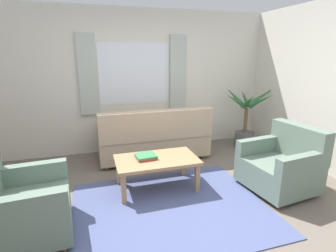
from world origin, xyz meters
TOP-DOWN VIEW (x-y plane):
  - ground_plane at (0.00, 0.00)m, footprint 6.24×6.24m
  - wall_back at (0.00, 2.26)m, footprint 5.32×0.12m
  - window_with_curtains at (0.00, 2.18)m, footprint 1.98×0.07m
  - area_rug at (0.00, 0.00)m, footprint 2.28×1.86m
  - couch at (0.20, 1.60)m, footprint 1.90×0.82m
  - armchair_left at (-1.58, -0.05)m, footprint 0.88×0.90m
  - armchair_right at (1.59, 0.02)m, footprint 0.91×0.93m
  - coffee_table at (-0.03, 0.53)m, footprint 1.10×0.64m
  - book_stack_on_table at (-0.17, 0.59)m, footprint 0.29×0.27m
  - potted_plant at (2.10, 1.67)m, footprint 1.09×1.02m

SIDE VIEW (x-z plane):
  - ground_plane at x=0.00m, z-range 0.00..0.00m
  - area_rug at x=0.00m, z-range 0.00..0.01m
  - armchair_left at x=-1.58m, z-range -0.09..0.79m
  - armchair_right at x=1.59m, z-range -0.09..0.79m
  - couch at x=0.20m, z-range -0.09..0.83m
  - coffee_table at x=-0.03m, z-range 0.16..0.60m
  - book_stack_on_table at x=-0.17m, z-range 0.44..0.49m
  - potted_plant at x=2.10m, z-range -0.10..1.10m
  - wall_back at x=0.00m, z-range 0.00..2.60m
  - window_with_curtains at x=0.00m, z-range 0.75..2.15m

